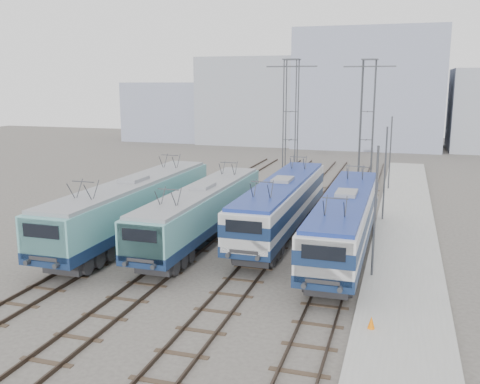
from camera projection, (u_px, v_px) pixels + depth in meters
name	position (u px, v px, depth m)	size (l,w,h in m)	color
ground	(202.00, 276.00, 28.25)	(160.00, 160.00, 0.00)	#514C47
platform	(405.00, 247.00, 32.76)	(4.00, 70.00, 0.30)	#9E9E99
locomotive_far_left	(133.00, 204.00, 34.52)	(2.97, 18.75, 3.53)	#13264A
locomotive_center_left	(202.00, 209.00, 33.93)	(2.72, 17.16, 3.23)	#13264A
locomotive_center_right	(282.00, 202.00, 35.43)	(2.82, 17.86, 3.36)	#13264A
locomotive_far_right	(345.00, 218.00, 31.27)	(2.80, 17.73, 3.33)	#13264A
catenary_tower_west	(291.00, 121.00, 47.50)	(4.50, 1.20, 12.00)	#3F4247
catenary_tower_east	(367.00, 121.00, 47.49)	(4.50, 1.20, 12.00)	#3F4247
mast_front	(375.00, 215.00, 26.93)	(0.12, 0.12, 7.00)	#3F4247
mast_mid	(385.00, 176.00, 38.16)	(0.12, 0.12, 7.00)	#3F4247
mast_rear	(390.00, 154.00, 49.39)	(0.12, 0.12, 7.00)	#3F4247
safety_cone	(371.00, 322.00, 21.54)	(0.30, 0.30, 0.52)	orange
building_west	(258.00, 101.00, 88.90)	(18.00, 12.00, 14.00)	#969CA7
building_center	(369.00, 89.00, 83.29)	(22.00, 14.00, 18.00)	#8E96AF
building_far_west	(170.00, 111.00, 93.94)	(14.00, 10.00, 10.00)	#8E96AF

